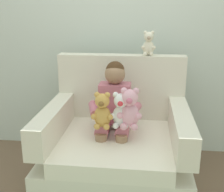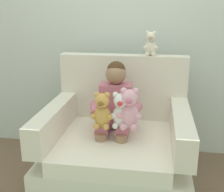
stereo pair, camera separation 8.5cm
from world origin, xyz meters
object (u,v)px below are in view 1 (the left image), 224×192
at_px(plush_honey, 102,111).
at_px(plush_pink, 130,109).
at_px(armchair, 117,147).
at_px(plush_white, 121,111).
at_px(plush_cream_on_backrest, 149,44).
at_px(seated_child, 114,107).

bearing_deg(plush_honey, plush_pink, -6.67).
height_order(armchair, plush_white, armchair).
relative_size(armchair, plush_honey, 4.03).
bearing_deg(plush_cream_on_backrest, seated_child, -126.13).
bearing_deg(armchair, seated_child, 123.72).
distance_m(plush_white, plush_cream_on_backrest, 0.71).
xyz_separation_m(plush_honey, plush_cream_on_backrest, (0.33, 0.54, 0.45)).
bearing_deg(plush_pink, seated_child, 135.62).
bearing_deg(seated_child, plush_white, -64.50).
distance_m(armchair, seated_child, 0.35).
relative_size(plush_white, plush_cream_on_backrest, 1.31).
bearing_deg(armchair, plush_cream_on_backrest, 58.40).
bearing_deg(plush_cream_on_backrest, plush_white, -109.35).
bearing_deg(armchair, plush_white, -71.26).
xyz_separation_m(armchair, plush_white, (0.04, -0.12, 0.37)).
height_order(plush_pink, plush_white, plush_pink).
bearing_deg(plush_honey, seated_child, 58.64).
bearing_deg(plush_honey, plush_white, -0.14).
relative_size(armchair, plush_pink, 3.58).
distance_m(armchair, plush_pink, 0.43).
bearing_deg(plush_cream_on_backrest, plush_pink, -102.16).
bearing_deg(seated_child, armchair, -53.87).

